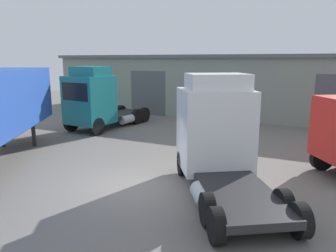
% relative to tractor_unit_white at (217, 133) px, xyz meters
% --- Properties ---
extents(ground_plane, '(60.00, 60.00, 0.00)m').
position_rel_tractor_unit_white_xyz_m(ground_plane, '(-2.72, -1.57, -1.90)').
color(ground_plane, slate).
extents(warehouse_building, '(32.68, 10.28, 4.89)m').
position_rel_tractor_unit_white_xyz_m(warehouse_building, '(-2.72, 17.31, 0.55)').
color(warehouse_building, gray).
rests_on(warehouse_building, ground_plane).
extents(tractor_unit_white, '(5.40, 6.46, 4.03)m').
position_rel_tractor_unit_white_xyz_m(tractor_unit_white, '(0.00, 0.00, 0.00)').
color(tractor_unit_white, silver).
rests_on(tractor_unit_white, ground_plane).
extents(tractor_unit_teal, '(3.04, 6.34, 4.10)m').
position_rel_tractor_unit_white_xyz_m(tractor_unit_teal, '(-9.90, 5.64, 0.04)').
color(tractor_unit_teal, '#197075').
rests_on(tractor_unit_teal, ground_plane).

